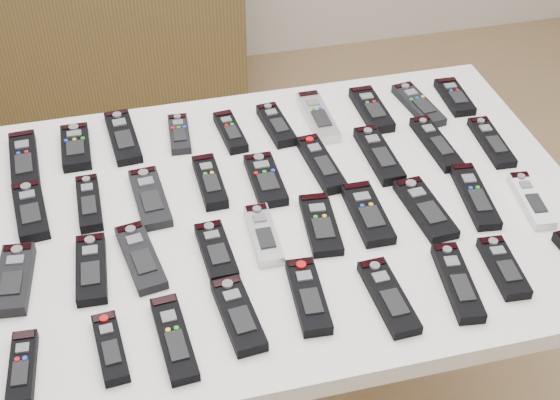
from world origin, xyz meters
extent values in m
cube|color=white|center=(0.02, 0.02, 0.76)|extent=(1.25, 0.88, 0.04)
cylinder|color=beige|center=(-0.54, 0.40, 0.37)|extent=(0.04, 0.04, 0.74)
cylinder|color=beige|center=(0.59, 0.40, 0.37)|extent=(0.04, 0.04, 0.74)
cube|color=#4E3C1F|center=(-0.47, 1.78, 0.38)|extent=(1.54, 0.55, 0.75)
cube|color=black|center=(-0.48, 0.29, 0.79)|extent=(0.07, 0.20, 0.02)
cube|color=black|center=(-0.37, 0.32, 0.79)|extent=(0.06, 0.15, 0.02)
cube|color=black|center=(-0.27, 0.33, 0.79)|extent=(0.07, 0.20, 0.02)
cube|color=black|center=(-0.14, 0.32, 0.79)|extent=(0.05, 0.14, 0.02)
cube|color=black|center=(-0.03, 0.29, 0.79)|extent=(0.06, 0.15, 0.02)
cube|color=black|center=(0.08, 0.29, 0.79)|extent=(0.06, 0.16, 0.02)
cube|color=#B7B7BC|center=(0.18, 0.30, 0.79)|extent=(0.05, 0.19, 0.02)
cube|color=black|center=(0.32, 0.30, 0.79)|extent=(0.06, 0.17, 0.02)
cube|color=black|center=(0.43, 0.30, 0.79)|extent=(0.07, 0.18, 0.02)
cube|color=black|center=(0.53, 0.31, 0.79)|extent=(0.06, 0.15, 0.02)
cube|color=black|center=(-0.47, 0.12, 0.79)|extent=(0.08, 0.18, 0.02)
cube|color=black|center=(-0.36, 0.11, 0.79)|extent=(0.05, 0.16, 0.02)
cube|color=black|center=(-0.23, 0.10, 0.79)|extent=(0.07, 0.19, 0.02)
cube|color=black|center=(-0.11, 0.12, 0.79)|extent=(0.05, 0.17, 0.02)
cube|color=black|center=(0.01, 0.10, 0.79)|extent=(0.06, 0.17, 0.02)
cube|color=black|center=(0.14, 0.13, 0.79)|extent=(0.06, 0.19, 0.02)
cube|color=black|center=(0.27, 0.13, 0.79)|extent=(0.06, 0.20, 0.02)
cube|color=black|center=(0.41, 0.14, 0.79)|extent=(0.05, 0.20, 0.02)
cube|color=black|center=(0.54, 0.11, 0.79)|extent=(0.06, 0.18, 0.02)
cube|color=black|center=(-0.50, -0.07, 0.79)|extent=(0.08, 0.17, 0.02)
cube|color=black|center=(-0.36, -0.08, 0.79)|extent=(0.06, 0.17, 0.02)
cube|color=black|center=(-0.27, -0.07, 0.79)|extent=(0.08, 0.19, 0.02)
cube|color=black|center=(-0.13, -0.09, 0.79)|extent=(0.06, 0.16, 0.02)
cube|color=#B7B7BC|center=(-0.03, -0.06, 0.79)|extent=(0.05, 0.17, 0.02)
cube|color=black|center=(0.08, -0.06, 0.79)|extent=(0.08, 0.18, 0.02)
cube|color=black|center=(0.18, -0.05, 0.79)|extent=(0.06, 0.18, 0.02)
cube|color=black|center=(0.30, -0.07, 0.79)|extent=(0.07, 0.19, 0.02)
cube|color=black|center=(0.42, -0.05, 0.79)|extent=(0.07, 0.20, 0.02)
cube|color=silver|center=(0.52, -0.09, 0.79)|extent=(0.06, 0.17, 0.02)
cube|color=black|center=(-0.49, -0.28, 0.79)|extent=(0.05, 0.15, 0.02)
cube|color=black|center=(-0.34, -0.28, 0.79)|extent=(0.05, 0.15, 0.02)
cube|color=black|center=(-0.24, -0.28, 0.79)|extent=(0.06, 0.19, 0.02)
cube|color=black|center=(-0.12, -0.26, 0.79)|extent=(0.07, 0.17, 0.02)
cube|color=black|center=(0.01, -0.24, 0.79)|extent=(0.06, 0.18, 0.02)
cube|color=black|center=(0.15, -0.28, 0.79)|extent=(0.06, 0.18, 0.02)
cube|color=black|center=(0.28, -0.27, 0.79)|extent=(0.07, 0.19, 0.02)
cube|color=black|center=(0.38, -0.26, 0.79)|extent=(0.06, 0.15, 0.02)
camera|label=1|loc=(-0.27, -1.16, 1.81)|focal=50.00mm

